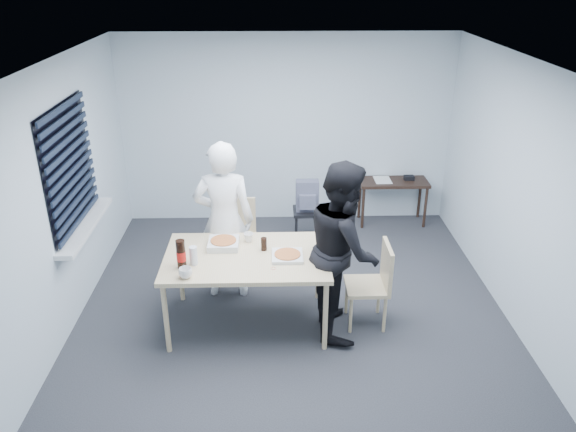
{
  "coord_description": "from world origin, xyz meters",
  "views": [
    {
      "loc": [
        -0.18,
        -4.96,
        3.43
      ],
      "look_at": [
        -0.04,
        0.1,
        1.11
      ],
      "focal_mm": 35.0,
      "sensor_mm": 36.0,
      "label": 1
    }
  ],
  "objects_px": {
    "mug_a": "(185,273)",
    "person_white": "(224,221)",
    "chair_right": "(375,279)",
    "side_table": "(393,186)",
    "stool": "(307,218)",
    "chair_far": "(238,231)",
    "mug_b": "(249,237)",
    "backpack": "(307,196)",
    "dining_table": "(247,261)",
    "person_black": "(343,249)",
    "soda_bottle": "(181,255)"
  },
  "relations": [
    {
      "from": "mug_a",
      "to": "person_white",
      "type": "bearing_deg",
      "value": 74.45
    },
    {
      "from": "chair_right",
      "to": "side_table",
      "type": "distance_m",
      "value": 2.51
    },
    {
      "from": "chair_right",
      "to": "stool",
      "type": "relative_size",
      "value": 1.81
    },
    {
      "from": "stool",
      "to": "person_white",
      "type": "bearing_deg",
      "value": -129.79
    },
    {
      "from": "chair_far",
      "to": "chair_right",
      "type": "relative_size",
      "value": 1.0
    },
    {
      "from": "mug_a",
      "to": "mug_b",
      "type": "distance_m",
      "value": 0.9
    },
    {
      "from": "chair_right",
      "to": "stool",
      "type": "bearing_deg",
      "value": 108.3
    },
    {
      "from": "side_table",
      "to": "backpack",
      "type": "height_order",
      "value": "backpack"
    },
    {
      "from": "chair_right",
      "to": "mug_b",
      "type": "xyz_separation_m",
      "value": [
        -1.27,
        0.33,
        0.32
      ]
    },
    {
      "from": "dining_table",
      "to": "side_table",
      "type": "relative_size",
      "value": 1.7
    },
    {
      "from": "person_black",
      "to": "soda_bottle",
      "type": "xyz_separation_m",
      "value": [
        -1.53,
        -0.14,
        0.04
      ]
    },
    {
      "from": "person_white",
      "to": "stool",
      "type": "bearing_deg",
      "value": -129.79
    },
    {
      "from": "person_white",
      "to": "soda_bottle",
      "type": "bearing_deg",
      "value": 67.49
    },
    {
      "from": "backpack",
      "to": "stool",
      "type": "bearing_deg",
      "value": 83.66
    },
    {
      "from": "chair_right",
      "to": "mug_b",
      "type": "bearing_deg",
      "value": 165.42
    },
    {
      "from": "mug_b",
      "to": "person_white",
      "type": "bearing_deg",
      "value": 132.59
    },
    {
      "from": "chair_far",
      "to": "person_white",
      "type": "bearing_deg",
      "value": -101.2
    },
    {
      "from": "person_black",
      "to": "mug_b",
      "type": "distance_m",
      "value": 1.0
    },
    {
      "from": "person_white",
      "to": "person_black",
      "type": "bearing_deg",
      "value": 150.72
    },
    {
      "from": "dining_table",
      "to": "chair_right",
      "type": "relative_size",
      "value": 1.81
    },
    {
      "from": "chair_right",
      "to": "person_black",
      "type": "bearing_deg",
      "value": -172.23
    },
    {
      "from": "side_table",
      "to": "dining_table",
      "type": "bearing_deg",
      "value": -129.0
    },
    {
      "from": "dining_table",
      "to": "chair_far",
      "type": "relative_size",
      "value": 1.81
    },
    {
      "from": "person_white",
      "to": "side_table",
      "type": "distance_m",
      "value": 2.86
    },
    {
      "from": "chair_far",
      "to": "stool",
      "type": "height_order",
      "value": "chair_far"
    },
    {
      "from": "person_white",
      "to": "mug_b",
      "type": "distance_m",
      "value": 0.4
    },
    {
      "from": "stool",
      "to": "mug_a",
      "type": "height_order",
      "value": "mug_a"
    },
    {
      "from": "chair_far",
      "to": "backpack",
      "type": "bearing_deg",
      "value": 35.75
    },
    {
      "from": "mug_a",
      "to": "backpack",
      "type": "bearing_deg",
      "value": 59.98
    },
    {
      "from": "mug_b",
      "to": "soda_bottle",
      "type": "distance_m",
      "value": 0.81
    },
    {
      "from": "person_black",
      "to": "backpack",
      "type": "distance_m",
      "value": 1.83
    },
    {
      "from": "person_white",
      "to": "stool",
      "type": "xyz_separation_m",
      "value": [
        0.96,
        1.15,
        -0.5
      ]
    },
    {
      "from": "person_black",
      "to": "stool",
      "type": "bearing_deg",
      "value": 7.51
    },
    {
      "from": "stool",
      "to": "side_table",
      "type": "bearing_deg",
      "value": 27.62
    },
    {
      "from": "chair_far",
      "to": "person_black",
      "type": "relative_size",
      "value": 0.5
    },
    {
      "from": "side_table",
      "to": "stool",
      "type": "relative_size",
      "value": 1.93
    },
    {
      "from": "chair_far",
      "to": "side_table",
      "type": "bearing_deg",
      "value": 31.35
    },
    {
      "from": "chair_right",
      "to": "side_table",
      "type": "height_order",
      "value": "chair_right"
    },
    {
      "from": "soda_bottle",
      "to": "mug_a",
      "type": "bearing_deg",
      "value": -72.14
    },
    {
      "from": "stool",
      "to": "person_black",
      "type": "bearing_deg",
      "value": -82.49
    },
    {
      "from": "person_black",
      "to": "stool",
      "type": "height_order",
      "value": "person_black"
    },
    {
      "from": "dining_table",
      "to": "mug_a",
      "type": "xyz_separation_m",
      "value": [
        -0.54,
        -0.4,
        0.11
      ]
    },
    {
      "from": "person_black",
      "to": "mug_b",
      "type": "relative_size",
      "value": 17.7
    },
    {
      "from": "side_table",
      "to": "stool",
      "type": "bearing_deg",
      "value": -152.38
    },
    {
      "from": "soda_bottle",
      "to": "chair_far",
      "type": "bearing_deg",
      "value": 71.74
    },
    {
      "from": "soda_bottle",
      "to": "dining_table",
      "type": "bearing_deg",
      "value": 20.17
    },
    {
      "from": "side_table",
      "to": "stool",
      "type": "distance_m",
      "value": 1.41
    },
    {
      "from": "dining_table",
      "to": "stool",
      "type": "xyz_separation_m",
      "value": [
        0.7,
        1.74,
        -0.35
      ]
    },
    {
      "from": "person_white",
      "to": "stool",
      "type": "distance_m",
      "value": 1.58
    },
    {
      "from": "person_white",
      "to": "mug_a",
      "type": "height_order",
      "value": "person_white"
    }
  ]
}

